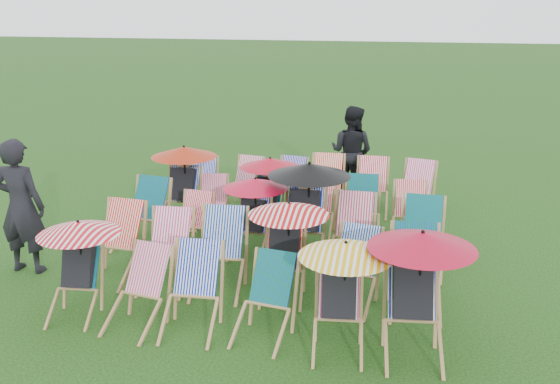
% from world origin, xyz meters
% --- Properties ---
extents(ground, '(100.00, 100.00, 0.00)m').
position_xyz_m(ground, '(0.00, 0.00, 0.00)').
color(ground, black).
rests_on(ground, ground).
extents(deckchair_0, '(0.98, 1.04, 1.16)m').
position_xyz_m(deckchair_0, '(-1.94, -2.14, 0.61)').
color(deckchair_0, '#9D7749').
rests_on(deckchair_0, ground).
extents(deckchair_1, '(0.72, 0.91, 0.90)m').
position_xyz_m(deckchair_1, '(-1.11, -2.25, 0.45)').
color(deckchair_1, '#9D7749').
rests_on(deckchair_1, ground).
extents(deckchair_2, '(0.69, 0.92, 0.96)m').
position_xyz_m(deckchair_2, '(-0.47, -2.20, 0.48)').
color(deckchair_2, '#9D7749').
rests_on(deckchair_2, ground).
extents(deckchair_3, '(0.71, 0.91, 0.90)m').
position_xyz_m(deckchair_3, '(0.39, -2.18, 0.45)').
color(deckchair_3, '#9D7749').
rests_on(deckchair_3, ground).
extents(deckchair_4, '(1.02, 1.09, 1.21)m').
position_xyz_m(deckchair_4, '(1.24, -2.25, 0.64)').
color(deckchair_4, '#9D7749').
rests_on(deckchair_4, ground).
extents(deckchair_5, '(1.14, 1.23, 1.36)m').
position_xyz_m(deckchair_5, '(2.02, -2.18, 0.72)').
color(deckchair_5, '#9D7749').
rests_on(deckchair_5, ground).
extents(deckchair_6, '(0.72, 0.96, 1.00)m').
position_xyz_m(deckchair_6, '(-2.00, -1.07, 0.50)').
color(deckchair_6, '#9D7749').
rests_on(deckchair_6, ground).
extents(deckchair_7, '(0.71, 0.94, 0.97)m').
position_xyz_m(deckchair_7, '(-1.20, -1.17, 0.48)').
color(deckchair_7, '#9D7749').
rests_on(deckchair_7, ground).
extents(deckchair_8, '(0.75, 1.00, 1.03)m').
position_xyz_m(deckchair_8, '(-0.47, -1.15, 0.51)').
color(deckchair_8, '#9D7749').
rests_on(deckchair_8, ground).
extents(deckchair_9, '(1.03, 1.10, 1.22)m').
position_xyz_m(deckchair_9, '(0.39, -1.11, 0.65)').
color(deckchair_9, '#9D7749').
rests_on(deckchair_9, ground).
extents(deckchair_10, '(0.75, 0.94, 0.93)m').
position_xyz_m(deckchair_10, '(1.26, -1.18, 0.46)').
color(deckchair_10, '#9D7749').
rests_on(deckchair_10, ground).
extents(deckchair_11, '(0.72, 0.96, 0.99)m').
position_xyz_m(deckchair_11, '(2.02, -1.16, 0.50)').
color(deckchair_11, '#9D7749').
rests_on(deckchair_11, ground).
extents(deckchair_12, '(0.77, 1.00, 1.01)m').
position_xyz_m(deckchair_12, '(-2.11, 0.08, 0.50)').
color(deckchair_12, '#9D7749').
rests_on(deckchair_12, ground).
extents(deckchair_13, '(0.61, 0.81, 0.84)m').
position_xyz_m(deckchair_13, '(-1.31, 0.07, 0.42)').
color(deckchair_13, '#9D7749').
rests_on(deckchair_13, ground).
extents(deckchair_14, '(0.97, 1.01, 1.15)m').
position_xyz_m(deckchair_14, '(-0.37, 0.13, 0.61)').
color(deckchair_14, '#9D7749').
rests_on(deckchair_14, ground).
extents(deckchair_15, '(1.20, 1.26, 1.42)m').
position_xyz_m(deckchair_15, '(0.42, 0.12, 0.75)').
color(deckchair_15, '#9D7749').
rests_on(deckchair_15, ground).
extents(deckchair_16, '(0.65, 0.91, 0.97)m').
position_xyz_m(deckchair_16, '(1.14, 0.05, 0.49)').
color(deckchair_16, '#9D7749').
rests_on(deckchair_16, ground).
extents(deckchair_17, '(0.68, 0.93, 0.99)m').
position_xyz_m(deckchair_17, '(2.10, 0.04, 0.49)').
color(deckchair_17, '#9D7749').
rests_on(deckchair_17, ground).
extents(deckchair_18, '(1.10, 1.17, 1.31)m').
position_xyz_m(deckchair_18, '(-1.88, 1.20, 0.69)').
color(deckchair_18, '#9D7749').
rests_on(deckchair_18, ground).
extents(deckchair_19, '(0.67, 0.83, 0.81)m').
position_xyz_m(deckchair_19, '(-1.33, 1.17, 0.41)').
color(deckchair_19, '#9D7749').
rests_on(deckchair_19, ground).
extents(deckchair_20, '(0.99, 1.03, 1.18)m').
position_xyz_m(deckchair_20, '(-0.41, 1.26, 0.62)').
color(deckchair_20, '#9D7749').
rests_on(deckchair_20, ground).
extents(deckchair_21, '(0.57, 0.79, 0.85)m').
position_xyz_m(deckchair_21, '(0.44, 1.20, 0.42)').
color(deckchair_21, '#9D7749').
rests_on(deckchair_21, ground).
extents(deckchair_22, '(0.67, 0.90, 0.94)m').
position_xyz_m(deckchair_22, '(1.16, 1.16, 0.47)').
color(deckchair_22, '#9D7749').
rests_on(deckchair_22, ground).
extents(deckchair_23, '(0.65, 0.86, 0.88)m').
position_xyz_m(deckchair_23, '(1.93, 1.22, 0.44)').
color(deckchair_23, '#9D7749').
rests_on(deckchair_23, ground).
extents(deckchair_24, '(0.62, 0.82, 0.83)m').
position_xyz_m(deckchair_24, '(-1.90, 2.29, 0.42)').
color(deckchair_24, '#9D7749').
rests_on(deckchair_24, ground).
extents(deckchair_25, '(0.69, 0.88, 0.88)m').
position_xyz_m(deckchair_25, '(-1.08, 2.27, 0.44)').
color(deckchair_25, '#9D7749').
rests_on(deckchair_25, ground).
extents(deckchair_26, '(0.69, 0.89, 0.89)m').
position_xyz_m(deckchair_26, '(-0.28, 2.35, 0.44)').
color(deckchair_26, '#9D7749').
rests_on(deckchair_26, ground).
extents(deckchair_27, '(0.68, 0.93, 0.98)m').
position_xyz_m(deckchair_27, '(0.43, 2.31, 0.49)').
color(deckchair_27, '#9D7749').
rests_on(deckchair_27, ground).
extents(deckchair_28, '(0.65, 0.89, 0.94)m').
position_xyz_m(deckchair_28, '(1.23, 2.42, 0.47)').
color(deckchair_28, '#9D7749').
rests_on(deckchair_28, ground).
extents(deckchair_29, '(0.78, 0.96, 0.94)m').
position_xyz_m(deckchair_29, '(1.99, 2.39, 0.47)').
color(deckchair_29, '#9D7749').
rests_on(deckchair_29, ground).
extents(person_left, '(0.70, 0.46, 1.90)m').
position_xyz_m(person_left, '(-3.30, -1.14, 0.95)').
color(person_left, black).
rests_on(person_left, ground).
extents(person_rear, '(1.03, 0.91, 1.77)m').
position_xyz_m(person_rear, '(0.77, 3.28, 0.88)').
color(person_rear, black).
rests_on(person_rear, ground).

